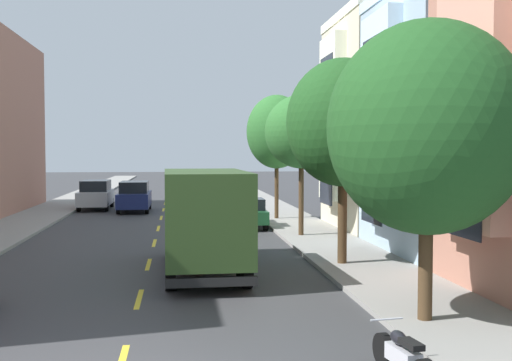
{
  "coord_description": "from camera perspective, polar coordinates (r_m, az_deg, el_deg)",
  "views": [
    {
      "loc": [
        1.06,
        -9.25,
        3.82
      ],
      "look_at": [
        5.61,
        27.63,
        2.1
      ],
      "focal_mm": 43.7,
      "sensor_mm": 36.0,
      "label": 1
    }
  ],
  "objects": [
    {
      "name": "lane_centerline_dashes",
      "position": [
        33.98,
        -8.79,
        -3.83
      ],
      "size": [
        0.14,
        47.2,
        0.01
      ],
      "color": "yellow",
      "rests_on": "ground_plane"
    },
    {
      "name": "moving_navy_sedan",
      "position": [
        40.49,
        -11.07,
        -1.42
      ],
      "size": [
        1.95,
        4.8,
        1.93
      ],
      "color": "navy",
      "rests_on": "ground_plane"
    },
    {
      "name": "ground_plane",
      "position": [
        39.45,
        -8.55,
        -2.94
      ],
      "size": [
        160.0,
        160.0,
        0.0
      ],
      "primitive_type": "plane",
      "color": "#38383A"
    },
    {
      "name": "parked_hatchback_forest",
      "position": [
        31.32,
        -0.79,
        -2.97
      ],
      "size": [
        1.79,
        4.02,
        1.5
      ],
      "color": "#194C28",
      "rests_on": "ground_plane"
    },
    {
      "name": "street_tree_third",
      "position": [
        27.52,
        4.17,
        4.46
      ],
      "size": [
        3.23,
        3.23,
        6.19
      ],
      "color": "#47331E",
      "rests_on": "sidewalk_right"
    },
    {
      "name": "parked_suv_silver",
      "position": [
        42.67,
        -14.45,
        -1.25
      ],
      "size": [
        1.96,
        4.8,
        1.93
      ],
      "color": "#B2B5BA",
      "rests_on": "ground_plane"
    },
    {
      "name": "parked_hatchback_orange",
      "position": [
        58.83,
        -3.76,
        -0.34
      ],
      "size": [
        1.75,
        4.01,
        1.5
      ],
      "color": "orange",
      "rests_on": "ground_plane"
    },
    {
      "name": "parked_suv_charcoal",
      "position": [
        53.1,
        -3.34,
        -0.42
      ],
      "size": [
        2.06,
        4.84,
        1.93
      ],
      "color": "#333338",
      "rests_on": "ground_plane"
    },
    {
      "name": "sidewalk_right",
      "position": [
        37.93,
        2.17,
        -3.03
      ],
      "size": [
        3.2,
        120.0,
        0.14
      ],
      "primitive_type": "cube",
      "color": "gray",
      "rests_on": "ground_plane"
    },
    {
      "name": "street_tree_nearest",
      "position": [
        14.03,
        15.4,
        4.65
      ],
      "size": [
        4.35,
        4.35,
        6.53
      ],
      "color": "#47331E",
      "rests_on": "sidewalk_right"
    },
    {
      "name": "street_tree_farthest",
      "position": [
        34.43,
        1.9,
        4.47
      ],
      "size": [
        3.33,
        3.33,
        6.82
      ],
      "color": "#47331E",
      "rests_on": "sidewalk_right"
    },
    {
      "name": "parked_motorcycle",
      "position": [
        11.06,
        13.31,
        -15.4
      ],
      "size": [
        0.62,
        2.05,
        0.9
      ],
      "color": "black",
      "rests_on": "ground_plane"
    },
    {
      "name": "townhouse_third_cream",
      "position": [
        32.2,
        16.27,
        4.77
      ],
      "size": [
        10.95,
        7.05,
        10.54
      ],
      "color": "beige",
      "rests_on": "ground_plane"
    },
    {
      "name": "delivery_box_truck",
      "position": [
        19.67,
        -4.83,
        -3.09
      ],
      "size": [
        2.56,
        7.57,
        3.25
      ],
      "color": "#2D471E",
      "rests_on": "ground_plane"
    },
    {
      "name": "street_tree_second",
      "position": [
        20.7,
        7.96,
        5.25
      ],
      "size": [
        3.73,
        3.73,
        6.75
      ],
      "color": "#47331E",
      "rests_on": "sidewalk_right"
    },
    {
      "name": "sidewalk_left",
      "position": [
        38.32,
        -19.32,
        -3.12
      ],
      "size": [
        3.2,
        120.0,
        0.14
      ],
      "primitive_type": "cube",
      "color": "gray",
      "rests_on": "ground_plane"
    }
  ]
}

